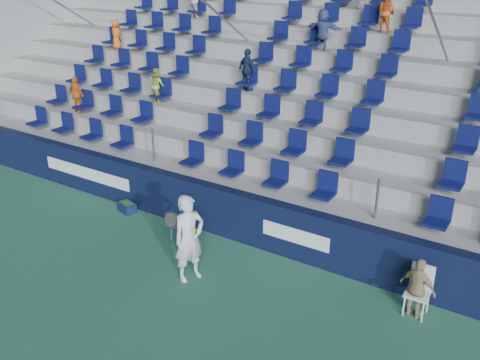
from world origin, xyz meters
name	(u,v)px	position (x,y,z in m)	size (l,w,h in m)	color
ground	(152,308)	(0.00, 0.00, 0.00)	(70.00, 70.00, 0.00)	#2E6C4D
sponsor_wall	(241,217)	(0.00, 3.15, 0.60)	(24.00, 0.32, 1.20)	black
grandstand	(335,104)	(0.00, 8.24, 2.14)	(24.00, 8.17, 6.63)	#A5A5A0
tennis_player	(189,238)	(0.00, 1.22, 0.94)	(0.73, 0.79, 1.87)	silver
line_judge_chair	(420,286)	(4.27, 2.65, 0.56)	(0.44, 0.45, 0.98)	white
line_judge	(418,288)	(4.27, 2.50, 0.60)	(0.71, 0.29, 1.21)	tan
ball_bin	(127,207)	(-3.28, 2.75, 0.15)	(0.54, 0.42, 0.27)	#101B3A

